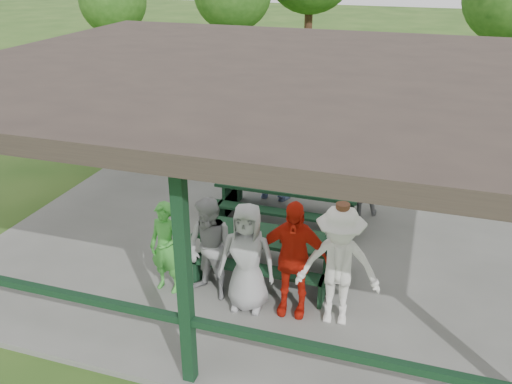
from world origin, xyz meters
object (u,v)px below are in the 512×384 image
(contestant_grey_mid, at_px, (247,258))
(spectator_grey, at_px, (363,181))
(picnic_table_far, at_px, (287,198))
(contestant_green, at_px, (166,248))
(contestant_red, at_px, (292,258))
(pickup_truck, at_px, (438,110))
(spectator_blue, at_px, (240,148))
(spectator_lblue, at_px, (275,160))
(contestant_grey_left, at_px, (210,249))
(picnic_table_near, at_px, (268,249))
(contestant_white_fedora, at_px, (338,266))
(farm_trailer, at_px, (252,88))

(contestant_grey_mid, height_order, spectator_grey, contestant_grey_mid)
(picnic_table_far, xyz_separation_m, contestant_green, (-1.18, -2.90, 0.28))
(contestant_red, relative_size, pickup_truck, 0.35)
(spectator_blue, height_order, pickup_truck, spectator_blue)
(contestant_grey_mid, height_order, spectator_lblue, spectator_lblue)
(contestant_green, xyz_separation_m, contestant_red, (2.00, 0.05, 0.15))
(contestant_grey_left, bearing_deg, contestant_grey_mid, 7.89)
(contestant_grey_left, height_order, spectator_grey, contestant_grey_left)
(picnic_table_near, relative_size, contestant_white_fedora, 1.26)
(pickup_truck, bearing_deg, contestant_grey_mid, -176.98)
(contestant_red, relative_size, contestant_white_fedora, 0.96)
(picnic_table_far, relative_size, spectator_grey, 1.95)
(contestant_white_fedora, bearing_deg, contestant_grey_mid, 176.52)
(contestant_red, height_order, pickup_truck, contestant_red)
(contestant_white_fedora, bearing_deg, spectator_blue, 118.20)
(contestant_green, bearing_deg, spectator_grey, 60.67)
(spectator_grey, xyz_separation_m, pickup_truck, (1.35, 6.17, -0.10))
(picnic_table_far, xyz_separation_m, contestant_red, (0.83, -2.85, 0.43))
(contestant_green, xyz_separation_m, contestant_grey_mid, (1.35, -0.05, 0.10))
(contestant_green, relative_size, contestant_grey_left, 0.91)
(picnic_table_near, height_order, spectator_grey, spectator_grey)
(picnic_table_far, relative_size, farm_trailer, 0.67)
(spectator_blue, height_order, spectator_grey, spectator_blue)
(farm_trailer, bearing_deg, contestant_grey_mid, -90.43)
(contestant_white_fedora, bearing_deg, spectator_lblue, 111.54)
(contestant_grey_left, distance_m, spectator_blue, 4.45)
(contestant_white_fedora, distance_m, spectator_blue, 5.29)
(spectator_lblue, bearing_deg, contestant_white_fedora, 122.57)
(picnic_table_near, xyz_separation_m, farm_trailer, (-3.54, 9.80, 0.15))
(contestant_red, distance_m, spectator_grey, 3.65)
(contestant_grey_mid, xyz_separation_m, spectator_grey, (1.18, 3.71, -0.14))
(contestant_white_fedora, relative_size, farm_trailer, 0.46)
(farm_trailer, bearing_deg, picnic_table_near, -88.63)
(contestant_red, relative_size, spectator_grey, 1.27)
(spectator_grey, relative_size, pickup_truck, 0.28)
(contestant_grey_mid, bearing_deg, spectator_lblue, 94.88)
(contestant_green, relative_size, farm_trailer, 0.36)
(contestant_grey_left, bearing_deg, picnic_table_near, 68.96)
(picnic_table_far, bearing_deg, spectator_lblue, 119.67)
(picnic_table_far, distance_m, contestant_grey_left, 2.91)
(picnic_table_far, relative_size, spectator_blue, 1.66)
(spectator_lblue, distance_m, spectator_grey, 1.90)
(picnic_table_near, xyz_separation_m, contestant_red, (0.62, -0.85, 0.44))
(picnic_table_far, xyz_separation_m, spectator_lblue, (-0.53, 0.93, 0.39))
(picnic_table_far, distance_m, spectator_grey, 1.57)
(contestant_green, relative_size, contestant_white_fedora, 0.80)
(spectator_lblue, height_order, spectator_grey, spectator_lblue)
(pickup_truck, bearing_deg, contestant_grey_left, 179.51)
(contestant_red, bearing_deg, contestant_green, 177.92)
(farm_trailer, bearing_deg, spectator_blue, -92.46)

